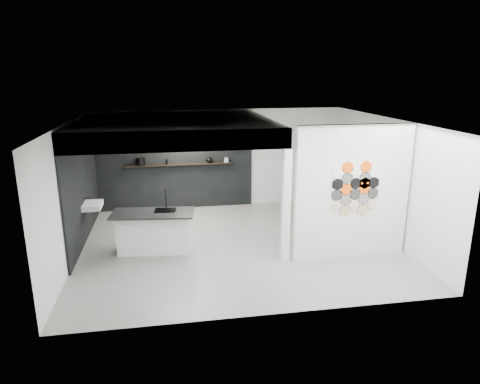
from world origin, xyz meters
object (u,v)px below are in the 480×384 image
glass_vase (226,160)px  bottle_dark (167,162)px  kitchen_island (154,231)px  glass_bowl (226,160)px  partition_panel (352,192)px  wall_basin (93,205)px  kettle (209,160)px  utensil_cup (144,163)px  stockpot (141,162)px

glass_vase → bottle_dark: size_ratio=0.99×
kitchen_island → glass_bowl: (2.01, 2.94, 0.90)m
partition_panel → kitchen_island: 4.29m
wall_basin → glass_bowl: bearing=31.3°
kitchen_island → kettle: 3.44m
partition_panel → kettle: (-2.56, 3.87, 0.00)m
glass_bowl → utensil_cup: same height
partition_panel → kettle: bearing=123.5°
stockpot → utensil_cup: (0.10, 0.00, -0.05)m
partition_panel → glass_bowl: 4.39m
partition_panel → bottle_dark: 5.38m
kitchen_island → utensil_cup: bearing=102.0°
stockpot → glass_bowl: bearing=0.0°
bottle_dark → utensil_cup: (-0.62, 0.00, -0.02)m
kettle → glass_bowl: bearing=3.7°
glass_bowl → glass_vase: 0.02m
wall_basin → stockpot: 2.36m
wall_basin → glass_vase: (3.39, 2.07, 0.54)m
stockpot → utensil_cup: stockpot is taller
glass_vase → wall_basin: bearing=-148.7°
wall_basin → bottle_dark: bearing=50.3°
partition_panel → stockpot: partition_panel is taller
bottle_dark → glass_bowl: bearing=0.0°
bottle_dark → utensil_cup: bearing=180.0°
kitchen_island → utensil_cup: utensil_cup is taller
stockpot → glass_bowl: stockpot is taller
kitchen_island → bottle_dark: 3.10m
stockpot → kitchen_island: bearing=-82.6°
partition_panel → kettle: size_ratio=14.75×
partition_panel → glass_vase: bearing=118.2°
wall_basin → kitchen_island: kitchen_island is taller
partition_panel → bottle_dark: bearing=134.1°
kettle → utensil_cup: bearing=-176.3°
glass_bowl → bottle_dark: 1.67m
glass_bowl → glass_vase: size_ratio=0.98×
kitchen_island → bottle_dark: bottle_dark is taller
kettle → bottle_dark: kettle is taller
stockpot → bottle_dark: bearing=0.0°
kettle → glass_vase: 0.49m
stockpot → utensil_cup: 0.11m
wall_basin → bottle_dark: 2.74m
wall_basin → kettle: 3.60m
kettle → bottle_dark: 1.19m
wall_basin → stockpot: size_ratio=2.51×
kettle → glass_vase: size_ratio=1.39×
utensil_cup → wall_basin: bearing=-118.1°
kettle → utensil_cup: kettle is taller
kettle → glass_bowl: kettle is taller
kettle → glass_bowl: 0.49m
wall_basin → bottle_dark: (1.72, 2.07, 0.54)m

